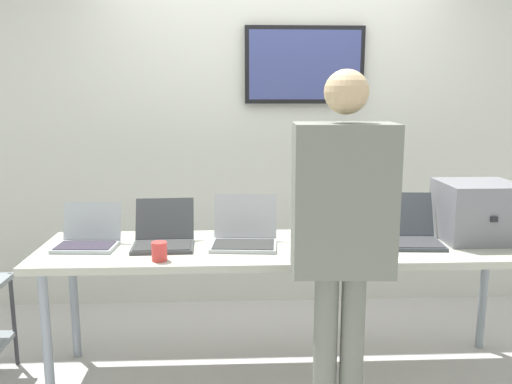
% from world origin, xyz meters
% --- Properties ---
extents(ground, '(8.00, 8.00, 0.04)m').
position_xyz_m(ground, '(0.00, 0.00, -0.02)').
color(ground, '#BBB6B5').
extents(back_wall, '(8.00, 0.11, 2.76)m').
position_xyz_m(back_wall, '(0.01, 1.13, 1.39)').
color(back_wall, silver).
rests_on(back_wall, ground).
extents(workbench, '(2.78, 0.70, 0.78)m').
position_xyz_m(workbench, '(0.00, 0.00, 0.72)').
color(workbench, '#A7AB9B').
rests_on(workbench, ground).
extents(equipment_box, '(0.43, 0.41, 0.34)m').
position_xyz_m(equipment_box, '(1.12, 0.08, 0.95)').
color(equipment_box, slate).
rests_on(equipment_box, workbench).
extents(laptop_station_0, '(0.35, 0.29, 0.23)m').
position_xyz_m(laptop_station_0, '(-1.12, 0.03, 0.83)').
color(laptop_station_0, '#ABB3BB').
rests_on(laptop_station_0, workbench).
extents(laptop_station_1, '(0.35, 0.37, 0.24)m').
position_xyz_m(laptop_station_1, '(-0.70, 0.03, 0.83)').
color(laptop_station_1, '#393C3F').
rests_on(laptop_station_1, workbench).
extents(laptop_station_2, '(0.39, 0.36, 0.27)m').
position_xyz_m(laptop_station_2, '(-0.24, 0.03, 0.84)').
color(laptop_station_2, '#AAAEB4').
rests_on(laptop_station_2, workbench).
extents(laptop_station_3, '(0.35, 0.37, 0.27)m').
position_xyz_m(laptop_station_3, '(0.22, 0.07, 0.84)').
color(laptop_station_3, '#3C393C').
rests_on(laptop_station_3, workbench).
extents(laptop_station_4, '(0.40, 0.41, 0.26)m').
position_xyz_m(laptop_station_4, '(0.69, 0.04, 0.84)').
color(laptop_station_4, '#363B42').
rests_on(laptop_station_4, workbench).
extents(person, '(0.45, 0.60, 1.73)m').
position_xyz_m(person, '(0.18, -0.62, 1.05)').
color(person, slate).
rests_on(person, ground).
extents(coffee_mug, '(0.08, 0.08, 0.10)m').
position_xyz_m(coffee_mug, '(-0.68, -0.25, 0.83)').
color(coffee_mug, '#D63A37').
rests_on(coffee_mug, workbench).
extents(paper_sheet, '(0.22, 0.30, 0.00)m').
position_xyz_m(paper_sheet, '(0.46, -0.17, 0.78)').
color(paper_sheet, white).
rests_on(paper_sheet, workbench).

